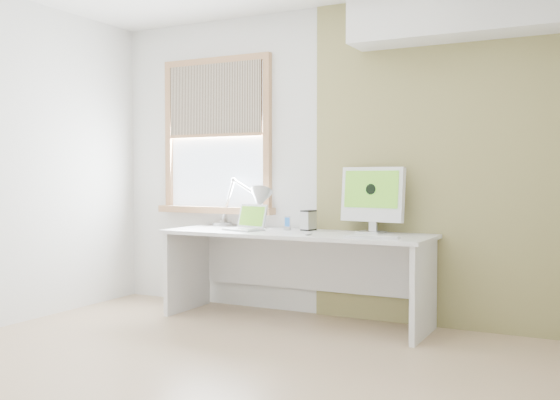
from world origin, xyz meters
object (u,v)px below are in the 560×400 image
Objects in this scene: desk at (298,255)px; external_drive at (309,220)px; desk_lamp at (253,202)px; laptop at (247,224)px; imac at (372,196)px.

external_drive reaches higher than desk.
desk_lamp reaches higher than external_drive.
laptop is 2.12× the size of external_drive.
imac is (0.54, 0.04, 0.21)m from external_drive.
imac reaches higher than laptop.
imac reaches higher than desk.
imac is at bearing 13.75° from laptop.
desk is at bearing -163.69° from imac.
desk is 6.18× the size of laptop.
laptop is 1.06m from imac.
laptop is at bearing -73.68° from desk_lamp.
desk is at bearing -104.53° from external_drive.
laptop is at bearing -156.06° from external_drive.
external_drive is at bearing -175.86° from imac.
desk is 0.77m from imac.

